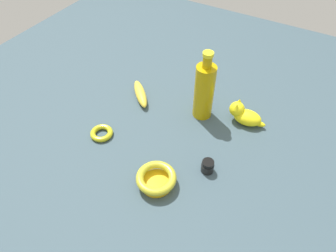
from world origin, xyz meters
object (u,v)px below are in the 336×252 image
(bangle, at_px, (102,133))
(bowl, at_px, (156,179))
(banana, at_px, (140,94))
(bottle_tall, at_px, (204,91))
(cat_figurine, at_px, (244,115))
(nail_polish_jar, at_px, (208,166))

(bangle, xyz_separation_m, bowl, (-0.27, 0.08, 0.02))
(banana, height_order, bowl, bowl)
(bottle_tall, height_order, cat_figurine, bottle_tall)
(banana, distance_m, bowl, 0.41)
(nail_polish_jar, xyz_separation_m, cat_figurine, (-0.02, -0.26, 0.01))
(nail_polish_jar, bearing_deg, bowl, 47.69)
(bowl, relative_size, nail_polish_jar, 2.81)
(bangle, xyz_separation_m, banana, (-0.01, -0.24, 0.01))
(cat_figurine, bearing_deg, bottle_tall, 14.29)
(bottle_tall, bearing_deg, bowl, 92.25)
(nail_polish_jar, relative_size, cat_figurine, 0.31)
(bangle, relative_size, nail_polish_jar, 1.82)
(nail_polish_jar, bearing_deg, bottle_tall, -60.71)
(bangle, xyz_separation_m, cat_figurine, (-0.40, -0.31, 0.03))
(banana, height_order, cat_figurine, cat_figurine)
(bottle_tall, height_order, banana, bottle_tall)
(bangle, height_order, cat_figurine, cat_figurine)
(banana, bearing_deg, nail_polish_jar, -162.02)
(bangle, bearing_deg, banana, -91.81)
(bangle, bearing_deg, bottle_tall, -133.51)
(bangle, height_order, bowl, bowl)
(bowl, xyz_separation_m, nail_polish_jar, (-0.11, -0.12, -0.01))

